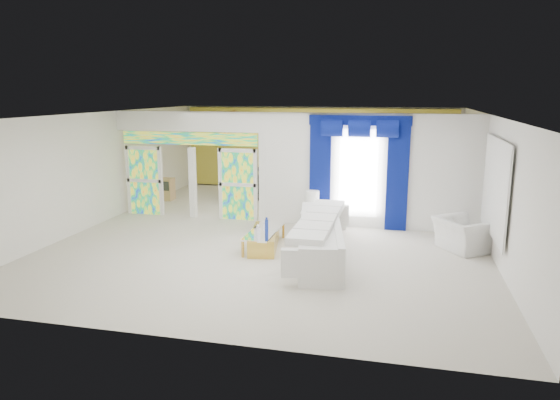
% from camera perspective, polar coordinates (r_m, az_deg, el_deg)
% --- Properties ---
extents(floor, '(12.00, 12.00, 0.00)m').
position_cam_1_polar(floor, '(13.22, -0.07, -3.55)').
color(floor, '#B7AF9E').
rests_on(floor, ground).
extents(dividing_wall, '(5.70, 0.18, 3.00)m').
position_cam_1_polar(dividing_wall, '(13.56, 9.81, 3.17)').
color(dividing_wall, white).
rests_on(dividing_wall, ground).
extents(dividing_header, '(4.30, 0.18, 0.55)m').
position_cam_1_polar(dividing_header, '(14.61, -10.21, 8.61)').
color(dividing_header, white).
rests_on(dividing_header, dividing_wall).
extents(stained_panel_left, '(0.95, 0.04, 2.00)m').
position_cam_1_polar(stained_panel_left, '(15.42, -14.84, 2.11)').
color(stained_panel_left, '#994C3F').
rests_on(stained_panel_left, ground).
extents(stained_panel_right, '(0.95, 0.04, 2.00)m').
position_cam_1_polar(stained_panel_right, '(14.31, -4.70, 1.73)').
color(stained_panel_right, '#994C3F').
rests_on(stained_panel_right, ground).
extents(stained_transom, '(4.00, 0.05, 0.35)m').
position_cam_1_polar(stained_transom, '(14.64, -10.14, 6.76)').
color(stained_transom, '#994C3F').
rests_on(stained_transom, dividing_header).
extents(window_pane, '(1.00, 0.02, 2.30)m').
position_cam_1_polar(window_pane, '(13.49, 8.71, 2.94)').
color(window_pane, white).
rests_on(window_pane, dividing_wall).
extents(blue_drape_left, '(0.55, 0.10, 2.80)m').
position_cam_1_polar(blue_drape_left, '(13.58, 4.48, 2.89)').
color(blue_drape_left, '#030A44').
rests_on(blue_drape_left, ground).
extents(blue_drape_right, '(0.55, 0.10, 2.80)m').
position_cam_1_polar(blue_drape_right, '(13.43, 12.95, 2.51)').
color(blue_drape_right, '#030A44').
rests_on(blue_drape_right, ground).
extents(blue_pelmet, '(2.60, 0.12, 0.25)m').
position_cam_1_polar(blue_pelmet, '(13.31, 8.89, 8.75)').
color(blue_pelmet, '#030A44').
rests_on(blue_pelmet, dividing_wall).
extents(wall_mirror, '(0.04, 2.70, 1.90)m').
position_cam_1_polar(wall_mirror, '(11.73, 22.89, 1.26)').
color(wall_mirror, white).
rests_on(wall_mirror, ground).
extents(gold_curtains, '(9.70, 0.12, 2.90)m').
position_cam_1_polar(gold_curtains, '(18.63, 4.15, 5.69)').
color(gold_curtains, gold).
rests_on(gold_curtains, ground).
extents(white_sofa, '(1.51, 4.07, 0.76)m').
position_cam_1_polar(white_sofa, '(11.29, 4.49, -4.32)').
color(white_sofa, silver).
rests_on(white_sofa, ground).
extents(coffee_table, '(0.87, 1.83, 0.39)m').
position_cam_1_polar(coffee_table, '(11.89, -1.76, -4.36)').
color(coffee_table, gold).
rests_on(coffee_table, ground).
extents(console_table, '(1.23, 0.49, 0.40)m').
position_cam_1_polar(console_table, '(13.61, 4.84, -2.26)').
color(console_table, silver).
rests_on(console_table, ground).
extents(table_lamp, '(0.36, 0.36, 0.58)m').
position_cam_1_polar(table_lamp, '(13.54, 3.62, -0.18)').
color(table_lamp, white).
rests_on(table_lamp, console_table).
extents(armchair, '(1.45, 1.49, 0.73)m').
position_cam_1_polar(armchair, '(12.35, 19.72, -3.63)').
color(armchair, silver).
rests_on(armchair, ground).
extents(grand_piano, '(1.58, 1.91, 0.87)m').
position_cam_1_polar(grand_piano, '(17.69, -2.73, 1.89)').
color(grand_piano, black).
rests_on(grand_piano, ground).
extents(piano_bench, '(0.85, 0.44, 0.27)m').
position_cam_1_polar(piano_bench, '(16.25, -4.27, -0.13)').
color(piano_bench, black).
rests_on(piano_bench, ground).
extents(tv_console, '(0.51, 0.47, 0.73)m').
position_cam_1_polar(tv_console, '(17.40, -12.61, 1.20)').
color(tv_console, tan).
rests_on(tv_console, ground).
extents(chandelier, '(0.60, 0.60, 0.60)m').
position_cam_1_polar(chandelier, '(16.66, -5.13, 8.89)').
color(chandelier, gold).
rests_on(chandelier, ceiling).
extents(decanters, '(0.22, 0.67, 0.28)m').
position_cam_1_polar(decanters, '(11.78, -1.88, -3.05)').
color(decanters, white).
rests_on(decanters, coffee_table).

